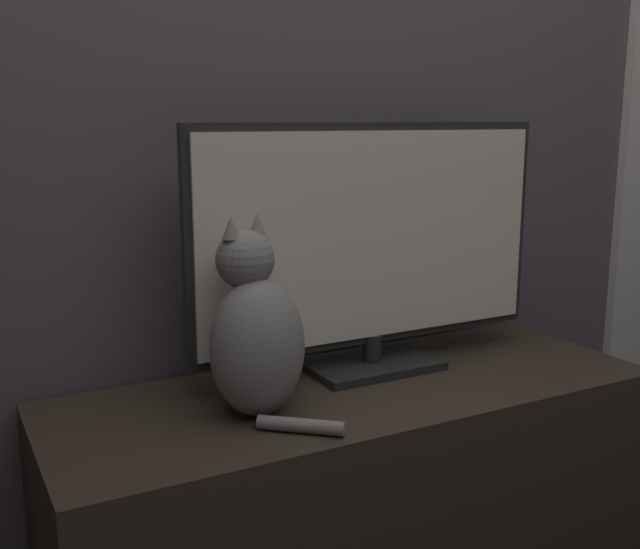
{
  "coord_description": "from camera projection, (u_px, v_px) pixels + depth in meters",
  "views": [
    {
      "loc": [
        -0.82,
        -0.44,
        1.05
      ],
      "look_at": [
        -0.08,
        0.95,
        0.73
      ],
      "focal_mm": 42.0,
      "sensor_mm": 36.0,
      "label": 1
    }
  ],
  "objects": [
    {
      "name": "tv",
      "position": [
        373.0,
        245.0,
        1.74
      ],
      "size": [
        0.91,
        0.19,
        0.58
      ],
      "color": "black",
      "rests_on": "tv_stand"
    },
    {
      "name": "tv_stand",
      "position": [
        355.0,
        482.0,
        1.73
      ],
      "size": [
        1.37,
        0.51,
        0.46
      ],
      "color": "#33281E",
      "rests_on": "ground_plane"
    },
    {
      "name": "wall_back",
      "position": [
        295.0,
        13.0,
        1.77
      ],
      "size": [
        4.8,
        0.05,
        2.6
      ],
      "color": "#564C51",
      "rests_on": "ground_plane"
    },
    {
      "name": "cat",
      "position": [
        255.0,
        336.0,
        1.5
      ],
      "size": [
        0.24,
        0.3,
        0.41
      ],
      "rotation": [
        0.0,
        0.0,
        0.26
      ],
      "color": "gray",
      "rests_on": "tv_stand"
    }
  ]
}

